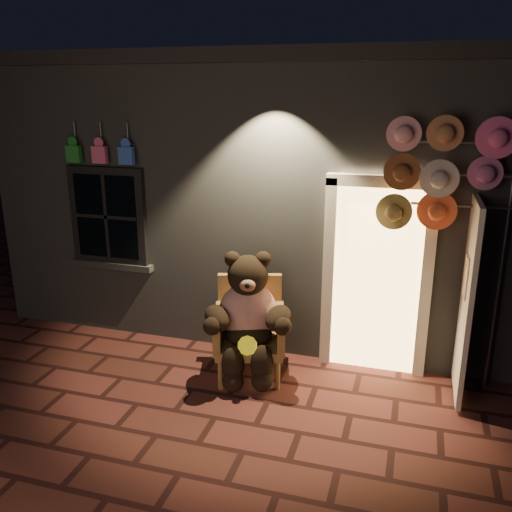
% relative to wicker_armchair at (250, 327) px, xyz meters
% --- Properties ---
extents(ground, '(60.00, 60.00, 0.00)m').
position_rel_wicker_armchair_xyz_m(ground, '(-0.06, -0.96, -0.54)').
color(ground, '#592722').
rests_on(ground, ground).
extents(shop_building, '(7.30, 5.95, 3.51)m').
position_rel_wicker_armchair_xyz_m(shop_building, '(-0.06, 3.03, 1.20)').
color(shop_building, slate).
rests_on(shop_building, ground).
extents(wicker_armchair, '(0.88, 0.84, 1.08)m').
position_rel_wicker_armchair_xyz_m(wicker_armchair, '(0.00, 0.00, 0.00)').
color(wicker_armchair, '#A47B3F').
rests_on(wicker_armchair, ground).
extents(teddy_bear, '(0.98, 0.88, 1.40)m').
position_rel_wicker_armchair_xyz_m(teddy_bear, '(0.02, -0.14, 0.18)').
color(teddy_bear, '#B92D13').
rests_on(teddy_bear, ground).
extents(hat_rack, '(1.57, 0.22, 2.77)m').
position_rel_wicker_armchair_xyz_m(hat_rack, '(1.99, 0.32, 1.74)').
color(hat_rack, '#59595E').
rests_on(hat_rack, ground).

